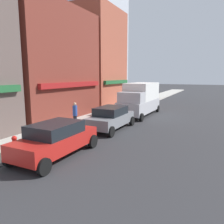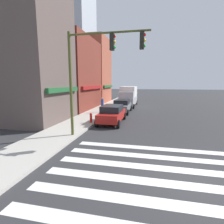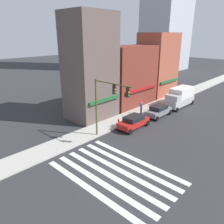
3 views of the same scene
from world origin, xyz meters
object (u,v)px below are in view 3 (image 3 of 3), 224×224
Objects in this scene: sedan_red at (134,122)px; fire_hydrant at (119,122)px; pedestrian_blue_shirt at (141,108)px; traffic_signal at (108,99)px; sedan_grey at (159,111)px; box_truck_silver at (180,97)px.

sedan_red is 1.93m from fire_hydrant.
pedestrian_blue_shirt reaches higher than sedan_red.
traffic_signal reaches higher than sedan_grey.
traffic_signal reaches higher than fire_hydrant.
fire_hydrant is (3.77, 1.77, -4.21)m from traffic_signal.
box_truck_silver is at bearing 0.35° from sedan_red.
box_truck_silver is 13.06m from fire_hydrant.
sedan_red is 12.05m from box_truck_silver.
fire_hydrant is at bearing 165.93° from sedan_grey.
pedestrian_blue_shirt is at bearing 164.85° from box_truck_silver.
traffic_signal is 1.51× the size of sedan_red.
sedan_grey is 2.49m from pedestrian_blue_shirt.
sedan_grey is (10.43, 0.07, -3.99)m from traffic_signal.
box_truck_silver is 3.52× the size of pedestrian_blue_shirt.
fire_hydrant is at bearing 25.09° from traffic_signal.
box_truck_silver is at bearing 0.24° from sedan_grey.
sedan_grey is at bearing 0.35° from sedan_red.
sedan_red is 0.71× the size of box_truck_silver.
sedan_grey is (5.78, 0.00, 0.00)m from sedan_red.
sedan_grey is 2.49× the size of pedestrian_blue_shirt.
sedan_red is 5.24× the size of fire_hydrant.
traffic_signal is 7.94× the size of fire_hydrant.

